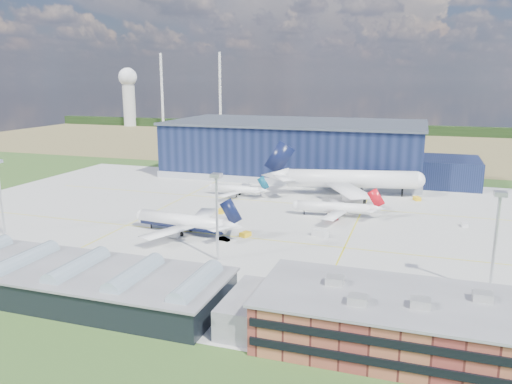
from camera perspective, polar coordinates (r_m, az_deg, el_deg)
name	(u,v)px	position (r m, az deg, el deg)	size (l,w,h in m)	color
ground	(225,225)	(161.70, -3.59, -3.83)	(600.00, 600.00, 0.00)	#2C4B1C
apron	(236,217)	(170.64, -2.34, -2.91)	(220.00, 160.00, 0.08)	#A0A09B
farmland	(336,144)	(371.16, 9.17, 5.49)	(600.00, 220.00, 0.01)	brown
treeline	(351,128)	(449.43, 10.86, 7.19)	(600.00, 8.00, 8.00)	black
horizon_dressing	(154,92)	(504.20, -11.60, 11.18)	(440.20, 18.00, 70.00)	silver
hangar	(301,151)	(247.22, 5.19, 4.70)	(145.00, 62.00, 26.10)	#0F1835
ops_building	(389,320)	(93.40, 14.91, -13.99)	(46.00, 23.00, 10.90)	maroon
glass_concourse	(92,282)	(113.89, -18.19, -9.80)	(78.00, 23.00, 8.60)	black
light_mast_center	(217,203)	(127.19, -4.51, -1.24)	(2.60, 2.60, 23.00)	silver
light_mast_east	(497,226)	(118.97, 25.82, -3.51)	(2.60, 2.60, 23.00)	silver
airliner_navy	(182,214)	(153.06, -8.41, -2.49)	(38.05, 37.23, 12.41)	white
airliner_red	(334,202)	(171.96, 8.86, -1.15)	(31.96, 31.27, 10.42)	white
airliner_widebody	(351,170)	(203.41, 10.82, 2.52)	(65.65, 64.23, 21.41)	white
airliner_regional	(236,185)	(200.68, -2.33, 0.77)	(27.18, 26.59, 8.86)	white
gse_tug_a	(222,211)	(176.16, -3.95, -2.17)	(2.30, 3.76, 1.57)	yellow
gse_tug_b	(245,234)	(149.92, -1.23, -4.87)	(2.19, 3.28, 1.42)	yellow
gse_van_a	(320,233)	(150.83, 7.33, -4.72)	(2.15, 4.94, 2.15)	silver
gse_cart_a	(465,225)	(173.28, 22.76, -3.46)	(2.03, 3.05, 1.32)	silver
gse_tug_c	(417,199)	(203.71, 17.92, -0.73)	(2.11, 3.38, 1.48)	yellow
airstair	(28,254)	(143.36, -24.63, -6.46)	(2.25, 5.63, 3.60)	silver
car_a	(330,299)	(109.43, 8.50, -11.98)	(1.44, 3.58, 1.22)	#99999E
car_b	(224,239)	(146.38, -3.68, -5.38)	(1.29, 3.70, 1.22)	#99999E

